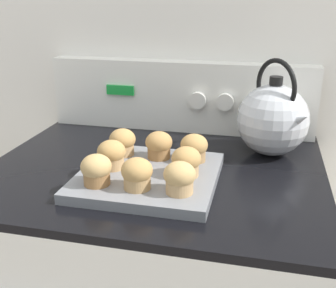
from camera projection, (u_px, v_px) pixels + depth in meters
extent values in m
cube|color=white|center=(185.00, 17.00, 1.19)|extent=(8.00, 0.05, 2.40)
cube|color=black|center=(155.00, 170.00, 1.00)|extent=(0.78, 0.63, 0.02)
cube|color=white|center=(180.00, 96.00, 1.22)|extent=(0.76, 0.05, 0.20)
cube|color=green|center=(120.00, 90.00, 1.22)|extent=(0.08, 0.01, 0.03)
cylinder|color=white|center=(198.00, 100.00, 1.18)|extent=(0.05, 0.02, 0.05)
cylinder|color=white|center=(225.00, 102.00, 1.16)|extent=(0.05, 0.02, 0.05)
cylinder|color=white|center=(253.00, 104.00, 1.14)|extent=(0.05, 0.02, 0.05)
cylinder|color=white|center=(282.00, 105.00, 1.13)|extent=(0.05, 0.02, 0.05)
cube|color=slate|center=(149.00, 176.00, 0.91)|extent=(0.29, 0.29, 0.02)
cylinder|color=olive|center=(97.00, 177.00, 0.85)|extent=(0.05, 0.05, 0.03)
ellipsoid|color=tan|center=(96.00, 167.00, 0.84)|extent=(0.06, 0.06, 0.05)
cylinder|color=tan|center=(137.00, 181.00, 0.83)|extent=(0.05, 0.05, 0.03)
ellipsoid|color=tan|center=(137.00, 170.00, 0.82)|extent=(0.06, 0.06, 0.05)
cylinder|color=tan|center=(180.00, 186.00, 0.81)|extent=(0.05, 0.05, 0.03)
ellipsoid|color=tan|center=(180.00, 174.00, 0.80)|extent=(0.06, 0.06, 0.05)
cylinder|color=tan|center=(112.00, 161.00, 0.92)|extent=(0.05, 0.05, 0.03)
ellipsoid|color=tan|center=(111.00, 151.00, 0.92)|extent=(0.06, 0.06, 0.05)
cylinder|color=tan|center=(186.00, 169.00, 0.89)|extent=(0.05, 0.05, 0.03)
ellipsoid|color=tan|center=(186.00, 159.00, 0.88)|extent=(0.06, 0.06, 0.05)
cylinder|color=tan|center=(123.00, 149.00, 1.00)|extent=(0.05, 0.05, 0.03)
ellipsoid|color=tan|center=(122.00, 139.00, 0.99)|extent=(0.06, 0.06, 0.05)
cylinder|color=olive|center=(159.00, 152.00, 0.98)|extent=(0.05, 0.05, 0.03)
ellipsoid|color=#B2844C|center=(159.00, 142.00, 0.97)|extent=(0.06, 0.06, 0.05)
cylinder|color=#A37A4C|center=(194.00, 154.00, 0.96)|extent=(0.05, 0.05, 0.03)
ellipsoid|color=tan|center=(194.00, 145.00, 0.96)|extent=(0.06, 0.06, 0.05)
sphere|color=silver|center=(273.00, 120.00, 1.04)|extent=(0.18, 0.18, 0.18)
cylinder|color=black|center=(276.00, 81.00, 1.01)|extent=(0.03, 0.03, 0.02)
cone|color=silver|center=(298.00, 120.00, 0.96)|extent=(0.08, 0.08, 0.06)
torus|color=black|center=(276.00, 87.00, 1.01)|extent=(0.10, 0.11, 0.14)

